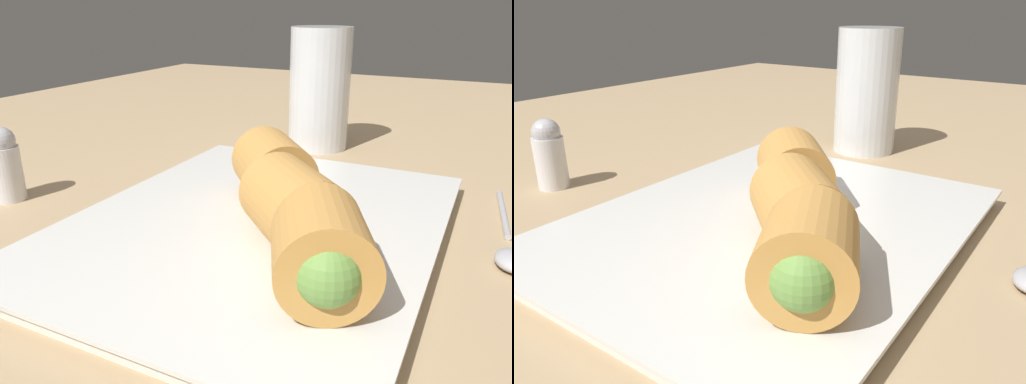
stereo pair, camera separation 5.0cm
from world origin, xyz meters
The scene contains 8 objects.
table_surface centered at (0.00, 0.00, 1.00)cm, with size 180.00×140.00×2.00cm.
serving_plate centered at (-0.16, 2.74, 2.76)cm, with size 32.43×25.49×1.50cm.
roll_front_left centered at (-2.78, -1.40, 6.20)cm, with size 8.34×8.36×5.41cm.
roll_front_right centered at (-7.91, -5.01, 6.20)cm, with size 8.11×7.63×5.41cm.
roll_back_left centered at (3.39, 2.88, 6.20)cm, with size 8.38×8.26×5.41cm.
spoon centered at (5.34, -14.37, 2.49)cm, with size 15.68×2.94×1.11cm.
drinking_glass centered at (25.44, 7.18, 8.94)cm, with size 7.03×7.03×13.89cm.
salt_shaker centered at (-2.97, 25.80, 5.29)cm, with size 2.80×2.80×6.60cm.
Camera 1 is at (-30.24, -12.20, 18.57)cm, focal length 35.00 mm.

